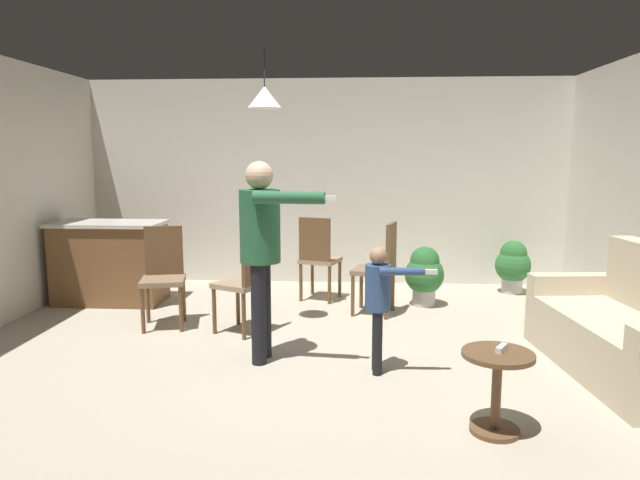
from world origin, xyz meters
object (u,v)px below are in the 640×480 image
object	(u,v)px
couch_floral	(631,333)
dining_chair_spare	(163,272)
kitchen_counter	(110,262)
potted_plant_corner	(513,264)
person_adult	(262,239)
person_child	(379,295)
dining_chair_centre_back	(246,278)
potted_plant_by_wall	(424,273)
dining_chair_near_wall	(380,265)
side_table_by_couch	(497,382)
dining_chair_by_counter	(318,255)
spare_remote_on_table	(502,348)

from	to	relation	value
couch_floral	dining_chair_spare	size ratio (longest dim) A/B	1.87
kitchen_counter	potted_plant_corner	distance (m)	4.88
person_adult	dining_chair_spare	size ratio (longest dim) A/B	1.66
kitchen_counter	person_child	size ratio (longest dim) A/B	1.25
dining_chair_centre_back	potted_plant_by_wall	size ratio (longest dim) A/B	1.46
dining_chair_near_wall	dining_chair_spare	world-z (taller)	same
side_table_by_couch	dining_chair_centre_back	xyz separation A→B (m)	(-1.92, 1.89, 0.22)
side_table_by_couch	dining_chair_by_counter	xyz separation A→B (m)	(-1.31, 3.17, 0.22)
person_adult	dining_chair_by_counter	distance (m)	2.10
couch_floral	side_table_by_couch	size ratio (longest dim) A/B	3.60
side_table_by_couch	person_child	world-z (taller)	person_child
kitchen_counter	person_adult	size ratio (longest dim) A/B	0.76
kitchen_counter	dining_chair_near_wall	xyz separation A→B (m)	(3.12, -0.31, 0.07)
dining_chair_by_counter	dining_chair_centre_back	size ratio (longest dim) A/B	1.00
potted_plant_by_wall	spare_remote_on_table	bearing A→B (deg)	-87.87
kitchen_counter	dining_chair_centre_back	size ratio (longest dim) A/B	1.26
dining_chair_by_counter	spare_remote_on_table	xyz separation A→B (m)	(1.34, -3.15, -0.01)
couch_floral	dining_chair_spare	bearing A→B (deg)	70.39
dining_chair_by_counter	potted_plant_corner	xyz separation A→B (m)	(2.40, 0.52, -0.18)
person_adult	person_child	xyz separation A→B (m)	(0.95, -0.21, -0.40)
couch_floral	spare_remote_on_table	xyz separation A→B (m)	(-1.26, -1.02, 0.21)
dining_chair_centre_back	dining_chair_spare	size ratio (longest dim) A/B	1.00
dining_chair_near_wall	dining_chair_spare	bearing A→B (deg)	118.90
kitchen_counter	dining_chair_by_counter	size ratio (longest dim) A/B	1.26
dining_chair_centre_back	dining_chair_by_counter	bearing A→B (deg)	1.83
dining_chair_by_counter	dining_chair_spare	distance (m)	1.84
side_table_by_couch	potted_plant_corner	size ratio (longest dim) A/B	0.78
side_table_by_couch	dining_chair_near_wall	size ratio (longest dim) A/B	0.52
side_table_by_couch	dining_chair_near_wall	distance (m)	2.71
couch_floral	dining_chair_by_counter	xyz separation A→B (m)	(-2.60, 2.13, 0.21)
couch_floral	kitchen_counter	size ratio (longest dim) A/B	1.48
dining_chair_by_counter	dining_chair_near_wall	world-z (taller)	same
kitchen_counter	person_child	xyz separation A→B (m)	(3.04, -1.99, 0.15)
dining_chair_spare	kitchen_counter	bearing A→B (deg)	-55.33
person_adult	dining_chair_near_wall	size ratio (longest dim) A/B	1.66
dining_chair_by_counter	spare_remote_on_table	size ratio (longest dim) A/B	7.69
couch_floral	dining_chair_near_wall	size ratio (longest dim) A/B	1.87
dining_chair_centre_back	kitchen_counter	bearing A→B (deg)	86.86
couch_floral	person_child	world-z (taller)	person_child
person_child	potted_plant_by_wall	size ratio (longest dim) A/B	1.48
kitchen_counter	dining_chair_spare	world-z (taller)	dining_chair_spare
person_child	spare_remote_on_table	world-z (taller)	person_child
side_table_by_couch	potted_plant_by_wall	xyz separation A→B (m)	(-0.09, 3.03, 0.05)
dining_chair_by_counter	person_adult	bearing A→B (deg)	-81.67
dining_chair_spare	potted_plant_by_wall	bearing A→B (deg)	-173.83
person_child	potted_plant_corner	bearing A→B (deg)	145.54
potted_plant_by_wall	spare_remote_on_table	world-z (taller)	potted_plant_by_wall
person_adult	potted_plant_corner	size ratio (longest dim) A/B	2.50
person_adult	dining_chair_spare	world-z (taller)	person_adult
kitchen_counter	spare_remote_on_table	world-z (taller)	kitchen_counter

